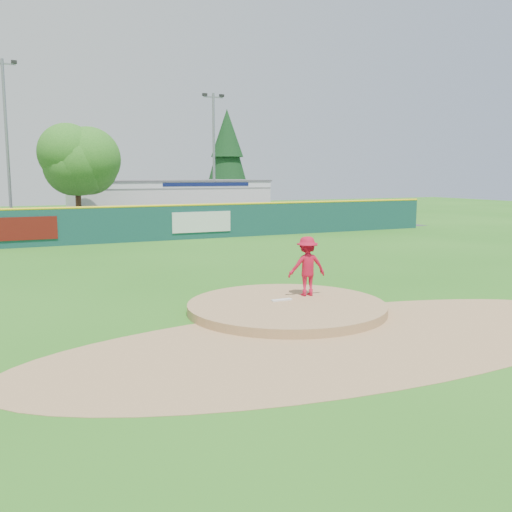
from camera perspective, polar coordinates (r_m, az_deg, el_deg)
name	(u,v)px	position (r m, az deg, el deg)	size (l,w,h in m)	color
ground	(287,312)	(15.92, 3.07, -5.57)	(120.00, 120.00, 0.00)	#286B19
pitchers_mound	(287,312)	(15.92, 3.07, -5.57)	(5.50, 5.50, 0.50)	#9E774C
pitching_rubber	(282,300)	(16.11, 2.58, -4.41)	(0.60, 0.15, 0.04)	white
infield_dirt_arc	(348,340)	(13.44, 9.19, -8.25)	(15.40, 15.40, 0.01)	#9E774C
parking_lot	(105,228)	(41.44, -14.86, 2.70)	(44.00, 16.00, 0.02)	#38383A
pitcher	(307,266)	(16.70, 5.12, -1.02)	(1.12, 0.65, 1.74)	#B10F2B
van	(115,224)	(37.39, -13.92, 3.09)	(1.95, 4.23, 1.18)	white
pool_building_grp	(167,200)	(47.56, -8.88, 5.55)	(15.20, 8.20, 3.31)	silver
fence_banners	(117,225)	(32.29, -13.71, 3.02)	(13.46, 0.04, 1.20)	#60130D
outfield_fence	(134,223)	(32.56, -12.07, 3.27)	(40.00, 0.14, 2.07)	#13403D
deciduous_tree	(77,162)	(38.99, -17.50, 8.96)	(5.60, 5.60, 7.36)	#382314
conifer_tree	(227,155)	(53.64, -2.90, 10.07)	(4.40, 4.40, 9.50)	#382314
light_pole_left	(7,138)	(40.70, -23.67, 10.72)	(1.75, 0.25, 11.00)	gray
light_pole_right	(214,151)	(45.67, -4.24, 10.39)	(1.75, 0.25, 10.00)	gray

